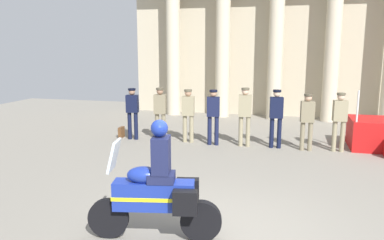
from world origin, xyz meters
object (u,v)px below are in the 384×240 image
Objects in this scene: officer_in_row_1 at (160,110)px; officer_in_row_4 at (245,112)px; briefcase_on_ground at (121,132)px; officer_in_row_5 at (276,114)px; officer_in_row_6 at (307,117)px; officer_in_row_2 at (188,111)px; motorcycle_with_rider at (158,191)px; officer_in_row_0 at (132,109)px; officer_in_row_3 at (213,113)px; officer_in_row_7 at (340,117)px.

officer_in_row_4 reaches higher than officer_in_row_1.
briefcase_on_ground is (-1.39, 0.03, -0.83)m from officer_in_row_1.
officer_in_row_1 is at bearing -9.24° from officer_in_row_5.
officer_in_row_6 is (4.52, -0.14, -0.03)m from officer_in_row_1.
officer_in_row_2 is 0.81× the size of motorcycle_with_rider.
officer_in_row_0 is 4.56m from officer_in_row_5.
officer_in_row_1 is 6.62m from motorcycle_with_rider.
officer_in_row_3 reaches higher than officer_in_row_1.
officer_in_row_1 is 1.00× the size of officer_in_row_3.
officer_in_row_5 is 5.10m from briefcase_on_ground.
officer_in_row_6 is at bearing 171.24° from officer_in_row_0.
officer_in_row_2 is 0.99× the size of officer_in_row_7.
officer_in_row_3 is 0.98× the size of officer_in_row_5.
officer_in_row_4 is at bearing 176.18° from officer_in_row_3.
officer_in_row_1 is at bearing -13.79° from officer_in_row_3.
motorcycle_with_rider reaches higher than officer_in_row_5.
officer_in_row_2 is 2.70m from officer_in_row_5.
officer_in_row_1 is 1.00× the size of officer_in_row_7.
briefcase_on_ground is (-3.16, 0.20, -0.83)m from officer_in_row_3.
officer_in_row_4 is (3.64, -0.00, 0.06)m from officer_in_row_0.
officer_in_row_4 is at bearing 169.77° from officer_in_row_2.
officer_in_row_1 is 2.72m from officer_in_row_4.
officer_in_row_1 is 1.03× the size of officer_in_row_6.
motorcycle_with_rider is at bearing 108.21° from officer_in_row_0.
motorcycle_with_rider is at bearing 76.45° from officer_in_row_4.
motorcycle_with_rider is (3.06, -6.16, -0.20)m from officer_in_row_0.
officer_in_row_0 is 0.98× the size of officer_in_row_3.
motorcycle_with_rider is at bearing 85.33° from officer_in_row_3.
officer_in_row_4 is 1.07× the size of officer_in_row_6.
officer_in_row_5 is 1.05× the size of officer_in_row_6.
officer_in_row_0 is at bearing -7.85° from officer_in_row_5.
officer_in_row_3 is at bearing -3.61° from briefcase_on_ground.
officer_in_row_4 is at bearing -6.08° from officer_in_row_5.
officer_in_row_7 is (6.33, 0.07, 0.02)m from officer_in_row_0.
officer_in_row_3 is 3.64m from officer_in_row_7.
officer_in_row_3 is (2.68, -0.08, 0.02)m from officer_in_row_0.
officer_in_row_3 is 0.82× the size of motorcycle_with_rider.
officer_in_row_7 is 4.73× the size of briefcase_on_ground.
officer_in_row_1 is at bearing -1.12° from briefcase_on_ground.
officer_in_row_1 is at bearing -82.16° from motorcycle_with_rider.
officer_in_row_7 reaches higher than briefcase_on_ground.
officer_in_row_0 is at bearing -74.67° from motorcycle_with_rider.
officer_in_row_4 is at bearing -6.74° from officer_in_row_7.
officer_in_row_2 is at bearing -10.23° from officer_in_row_4.
briefcase_on_ground is at bearing -8.70° from officer_in_row_7.
officer_in_row_2 is 6.34m from motorcycle_with_rider.
officer_in_row_2 is 2.46m from briefcase_on_ground.
officer_in_row_7 is (5.41, -0.03, 0.00)m from officer_in_row_1.
officer_in_row_7 is (3.64, 0.14, -0.00)m from officer_in_row_3.
officer_in_row_7 is at bearing 171.47° from officer_in_row_1.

